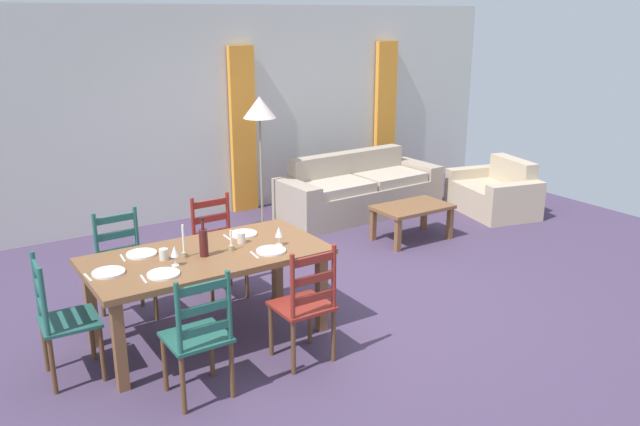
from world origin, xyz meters
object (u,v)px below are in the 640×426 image
at_px(dining_chair_head_west, 61,319).
at_px(standing_lamp, 260,115).
at_px(wine_glass_near_right, 279,233).
at_px(armchair_upholstered, 497,194).
at_px(dining_chair_near_right, 305,305).
at_px(coffee_table, 412,211).
at_px(dining_chair_near_left, 199,336).
at_px(dining_table, 207,263).
at_px(coffee_cup_secondary, 164,254).
at_px(dining_chair_far_left, 124,266).
at_px(dining_chair_far_right, 218,247).
at_px(couch, 357,192).
at_px(wine_bottle, 204,242).
at_px(wine_glass_near_left, 175,252).
at_px(coffee_cup_primary, 241,238).

bearing_deg(dining_chair_head_west, standing_lamp, 39.40).
distance_m(wine_glass_near_right, armchair_upholstered, 4.41).
relative_size(dining_chair_near_right, coffee_table, 1.07).
xyz_separation_m(dining_chair_near_left, armchair_upholstered, (5.14, 2.01, -0.23)).
distance_m(dining_table, coffee_cup_secondary, 0.37).
xyz_separation_m(coffee_cup_secondary, armchair_upholstered, (5.06, 1.17, -0.55)).
bearing_deg(dining_chair_near_left, dining_chair_far_left, 91.61).
relative_size(dining_table, dining_chair_near_left, 1.98).
distance_m(dining_table, dining_chair_far_right, 0.91).
relative_size(couch, coffee_table, 2.57).
bearing_deg(wine_glass_near_right, armchair_upholstered, 18.30).
height_order(wine_glass_near_right, couch, wine_glass_near_right).
relative_size(dining_chair_far_left, wine_bottle, 3.04).
xyz_separation_m(wine_glass_near_left, standing_lamp, (2.07, 2.51, 0.55)).
distance_m(wine_glass_near_right, coffee_table, 2.74).
xyz_separation_m(wine_bottle, coffee_cup_primary, (0.38, 0.12, -0.07)).
xyz_separation_m(dining_table, dining_chair_far_right, (0.43, 0.78, -0.19)).
bearing_deg(dining_chair_far_right, standing_lamp, 50.43).
bearing_deg(couch, dining_table, -144.68).
bearing_deg(coffee_cup_primary, dining_chair_head_west, -177.26).
xyz_separation_m(dining_chair_far_right, coffee_cup_secondary, (-0.77, -0.73, 0.32)).
bearing_deg(coffee_cup_secondary, wine_glass_near_left, -79.90).
xyz_separation_m(dining_table, wine_glass_near_right, (0.58, -0.15, 0.20)).
distance_m(dining_chair_far_right, standing_lamp, 2.28).
relative_size(coffee_cup_secondary, armchair_upholstered, 0.07).
bearing_deg(coffee_cup_primary, wine_glass_near_right, -42.94).
bearing_deg(dining_chair_near_left, wine_glass_near_right, 32.54).
bearing_deg(wine_glass_near_right, couch, 42.95).
xyz_separation_m(wine_glass_near_left, armchair_upholstered, (5.03, 1.34, -0.61)).
distance_m(dining_chair_far_right, dining_chair_head_west, 1.76).
height_order(dining_chair_far_right, standing_lamp, standing_lamp).
relative_size(dining_table, couch, 0.82).
distance_m(wine_glass_near_right, couch, 3.50).
xyz_separation_m(dining_chair_near_left, dining_chair_far_left, (-0.04, 1.57, 0.00)).
bearing_deg(coffee_cup_secondary, couch, 32.01).
bearing_deg(wine_glass_near_right, coffee_cup_primary, 137.06).
distance_m(dining_chair_near_left, coffee_cup_primary, 1.19).
bearing_deg(dining_table, couch, 35.32).
relative_size(dining_table, coffee_cup_primary, 21.11).
relative_size(wine_glass_near_left, standing_lamp, 0.10).
distance_m(wine_glass_near_left, coffee_cup_primary, 0.68).
distance_m(couch, armchair_upholstered, 1.89).
distance_m(dining_chair_far_right, wine_bottle, 1.03).
bearing_deg(couch, armchair_upholstered, -31.20).
height_order(dining_chair_near_right, dining_chair_far_left, same).
relative_size(coffee_cup_primary, armchair_upholstered, 0.07).
height_order(wine_glass_near_right, coffee_cup_primary, wine_glass_near_right).
relative_size(dining_chair_near_left, coffee_table, 1.07).
bearing_deg(dining_table, wine_bottle, -131.86).
relative_size(dining_chair_near_right, armchair_upholstered, 0.73).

